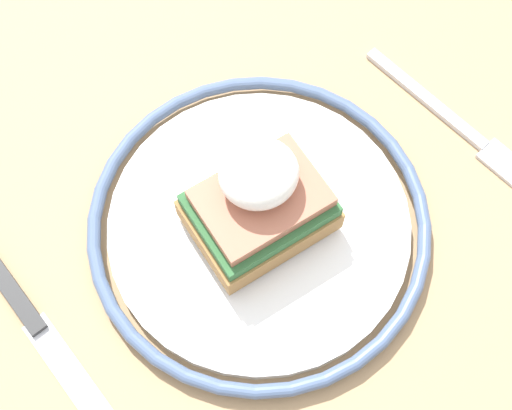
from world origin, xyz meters
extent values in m
plane|color=#B2ADA3|center=(0.00, 0.00, 0.00)|extent=(6.00, 6.00, 0.00)
cube|color=tan|center=(0.00, 0.00, 0.73)|extent=(0.83, 0.64, 0.03)
cylinder|color=tan|center=(-0.36, -0.26, 0.36)|extent=(0.06, 0.06, 0.71)
cylinder|color=white|center=(0.03, 0.00, 0.75)|extent=(0.22, 0.22, 0.01)
torus|color=slate|center=(0.03, 0.00, 0.75)|extent=(0.25, 0.25, 0.01)
cube|color=#9E703D|center=(0.03, 0.00, 0.77)|extent=(0.10, 0.07, 0.02)
cube|color=#2D6033|center=(0.03, 0.00, 0.78)|extent=(0.09, 0.07, 0.01)
cube|color=#AD664C|center=(0.03, 0.00, 0.79)|extent=(0.08, 0.06, 0.01)
ellipsoid|color=white|center=(0.02, -0.01, 0.81)|extent=(0.05, 0.05, 0.03)
cube|color=silver|center=(-0.14, -0.02, 0.74)|extent=(0.03, 0.12, 0.00)
cube|color=silver|center=(-0.16, 0.06, 0.74)|extent=(0.03, 0.04, 0.00)
cube|color=#2D2D2D|center=(0.20, -0.06, 0.74)|extent=(0.02, 0.09, 0.01)
cube|color=silver|center=(0.19, 0.04, 0.74)|extent=(0.03, 0.13, 0.00)
camera|label=1|loc=(0.13, 0.16, 1.23)|focal=50.00mm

